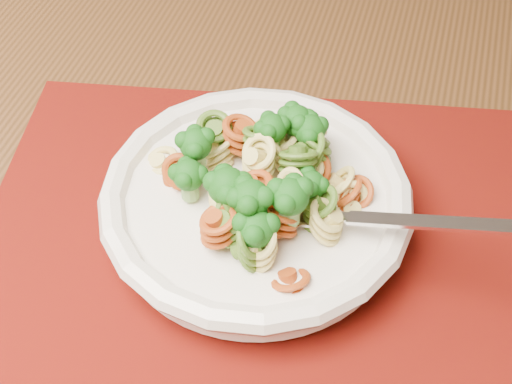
{
  "coord_description": "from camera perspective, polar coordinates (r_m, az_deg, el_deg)",
  "views": [
    {
      "loc": [
        0.58,
        -0.37,
        1.17
      ],
      "look_at": [
        0.6,
        -0.02,
        0.78
      ],
      "focal_mm": 50.0,
      "sensor_mm": 36.0,
      "label": 1
    }
  ],
  "objects": [
    {
      "name": "pasta_bowl",
      "position": [
        0.53,
        0.0,
        -0.86
      ],
      "size": [
        0.23,
        0.23,
        0.04
      ],
      "color": "white",
      "rests_on": "placemat"
    },
    {
      "name": "placemat",
      "position": [
        0.54,
        0.84,
        -4.44
      ],
      "size": [
        0.48,
        0.4,
        0.0
      ],
      "primitive_type": "cube",
      "rotation": [
        0.0,
        0.0,
        -0.14
      ],
      "color": "#5A1203",
      "rests_on": "dining_table"
    },
    {
      "name": "dining_table",
      "position": [
        0.71,
        -0.18,
        -0.83
      ],
      "size": [
        1.52,
        1.23,
        0.74
      ],
      "rotation": [
        0.0,
        0.0,
        -0.32
      ],
      "color": "#512F16",
      "rests_on": "ground"
    },
    {
      "name": "pasta_broccoli_heap",
      "position": [
        0.52,
        0.0,
        0.44
      ],
      "size": [
        0.2,
        0.2,
        0.06
      ],
      "primitive_type": null,
      "color": "#DFC66E",
      "rests_on": "pasta_bowl"
    },
    {
      "name": "fork",
      "position": [
        0.5,
        4.76,
        -1.88
      ],
      "size": [
        0.18,
        0.1,
        0.08
      ],
      "primitive_type": null,
      "rotation": [
        0.0,
        -0.35,
        -0.43
      ],
      "color": "silver",
      "rests_on": "pasta_bowl"
    }
  ]
}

